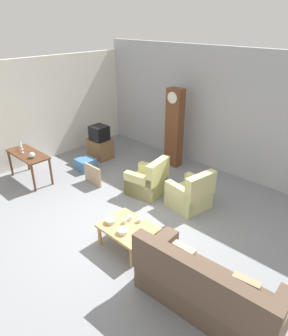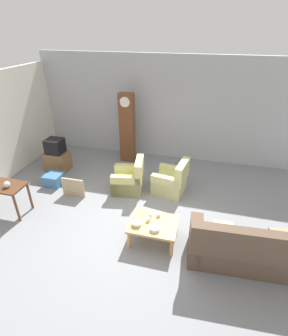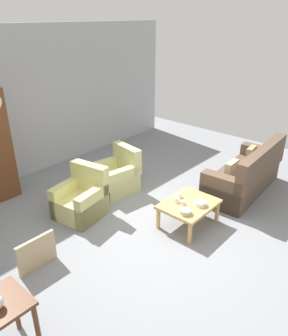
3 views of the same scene
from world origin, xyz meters
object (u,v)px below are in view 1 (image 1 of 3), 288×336
at_px(tv_crt, 99,133).
at_px(wine_glass_short, 22,149).
at_px(glass_dome_cloche, 32,155).
at_px(wine_glass_mid, 21,145).
at_px(cup_white_porcelain, 139,220).
at_px(cup_cream_tall, 125,221).
at_px(grandfather_clock, 174,128).
at_px(bowl_shallow_green, 110,221).
at_px(console_table_dark, 28,157).
at_px(coffee_table_wood, 128,229).
at_px(couch_floral, 206,290).
at_px(armchair_olive_near, 148,182).
at_px(wine_glass_tall, 20,143).
at_px(bowl_white_stacked, 123,231).
at_px(framed_picture_leaning, 93,175).
at_px(cup_blue_rimmed, 130,218).
at_px(storage_box_blue, 86,164).
at_px(tv_stand_cabinet, 100,149).
at_px(armchair_olive_far, 190,195).

xyz_separation_m(tv_crt, wine_glass_short, (-0.31, -2.20, 0.08)).
bearing_deg(glass_dome_cloche, wine_glass_short, -177.87).
bearing_deg(wine_glass_mid, wine_glass_short, -17.33).
relative_size(cup_white_porcelain, wine_glass_short, 0.53).
height_order(cup_white_porcelain, cup_cream_tall, cup_cream_tall).
bearing_deg(wine_glass_mid, cup_cream_tall, -0.00).
distance_m(grandfather_clock, wine_glass_mid, 4.04).
xyz_separation_m(bowl_shallow_green, wine_glass_mid, (-3.65, 0.17, 0.42)).
bearing_deg(wine_glass_short, console_table_dark, 28.51).
xyz_separation_m(coffee_table_wood, wine_glass_mid, (-3.97, 0.03, 0.52)).
distance_m(couch_floral, armchair_olive_near, 3.34).
bearing_deg(wine_glass_tall, console_table_dark, -8.36).
height_order(couch_floral, armchair_olive_near, couch_floral).
bearing_deg(bowl_white_stacked, framed_picture_leaning, 153.62).
bearing_deg(cup_blue_rimmed, coffee_table_wood, -55.46).
xyz_separation_m(storage_box_blue, wine_glass_short, (-0.65, -1.40, 0.70)).
bearing_deg(cup_blue_rimmed, storage_box_blue, 158.25).
bearing_deg(wine_glass_tall, cup_white_porcelain, 1.74).
xyz_separation_m(tv_stand_cabinet, wine_glass_tall, (-0.67, -2.07, 0.59)).
bearing_deg(wine_glass_tall, storage_box_blue, 51.24).
height_order(armchair_olive_near, wine_glass_short, armchair_olive_near).
bearing_deg(armchair_olive_near, framed_picture_leaning, -154.64).
relative_size(console_table_dark, cup_white_porcelain, 14.61).
bearing_deg(tv_crt, coffee_table_wood, -32.06).
height_order(wine_glass_tall, wine_glass_short, wine_glass_tall).
bearing_deg(armchair_olive_near, glass_dome_cloche, -144.71).
relative_size(cup_white_porcelain, bowl_shallow_green, 0.46).
height_order(cup_blue_rimmed, cup_cream_tall, cup_blue_rimmed).
xyz_separation_m(armchair_olive_far, wine_glass_tall, (-4.22, -1.72, 0.57)).
relative_size(couch_floral, cup_cream_tall, 26.04).
distance_m(cup_white_porcelain, cup_cream_tall, 0.27).
distance_m(couch_floral, cup_cream_tall, 1.91).
bearing_deg(armchair_olive_far, tv_stand_cabinet, 174.37).
relative_size(bowl_white_stacked, wine_glass_short, 1.14).
relative_size(wine_glass_tall, wine_glass_mid, 0.93).
xyz_separation_m(armchair_olive_near, grandfather_clock, (-0.57, 1.67, 0.79)).
distance_m(armchair_olive_far, console_table_dark, 4.15).
bearing_deg(bowl_white_stacked, wine_glass_mid, 176.90).
relative_size(storage_box_blue, cup_blue_rimmed, 5.28).
bearing_deg(cup_blue_rimmed, console_table_dark, -177.98).
relative_size(console_table_dark, framed_picture_leaning, 2.17).
xyz_separation_m(cup_blue_rimmed, wine_glass_mid, (-3.85, -0.14, 0.41)).
xyz_separation_m(framed_picture_leaning, wine_glass_tall, (-1.82, -0.89, 0.63)).
height_order(framed_picture_leaning, cup_white_porcelain, cup_white_porcelain).
distance_m(armchair_olive_near, tv_crt, 2.56).
height_order(storage_box_blue, bowl_white_stacked, bowl_white_stacked).
xyz_separation_m(coffee_table_wood, cup_cream_tall, (-0.12, 0.03, 0.10)).
bearing_deg(cup_blue_rimmed, cup_white_porcelain, 23.44).
bearing_deg(wine_glass_tall, grandfather_clock, 51.21).
distance_m(tv_crt, cup_white_porcelain, 4.04).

